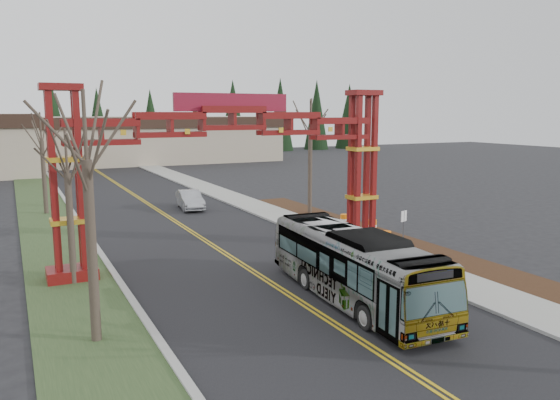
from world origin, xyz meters
TOP-DOWN VIEW (x-y plane):
  - road at (0.00, 25.00)m, footprint 12.00×110.00m
  - lane_line_left at (-0.12, 25.00)m, footprint 0.12×100.00m
  - lane_line_right at (0.12, 25.00)m, footprint 0.12×100.00m
  - curb_right at (6.15, 25.00)m, footprint 0.30×110.00m
  - sidewalk_right at (7.60, 25.00)m, footprint 2.60×110.00m
  - landscape_strip at (10.20, 10.00)m, footprint 2.60×50.00m
  - grass_median at (-8.00, 25.00)m, footprint 4.00×110.00m
  - curb_left at (-6.15, 25.00)m, footprint 0.30×110.00m
  - gateway_arch at (0.00, 18.00)m, footprint 18.20×1.60m
  - retail_building_east at (10.00, 79.95)m, footprint 38.00×20.30m
  - conifer_treeline at (0.25, 92.00)m, footprint 116.10×5.60m
  - transit_bus at (2.00, 9.91)m, footprint 3.15×10.83m
  - silver_sedan at (2.46, 33.77)m, footprint 2.06×4.71m
  - bare_tree_median_near at (-8.00, 10.37)m, footprint 3.38×3.38m
  - bare_tree_median_mid at (-8.00, 17.31)m, footprint 2.96×2.96m
  - bare_tree_median_far at (-8.00, 36.50)m, footprint 3.26×3.26m
  - bare_tree_right_far at (10.00, 27.65)m, footprint 3.21×3.21m
  - street_sign at (9.35, 15.80)m, footprint 0.49×0.20m
  - barrel_south at (8.83, 16.61)m, footprint 0.51×0.51m
  - barrel_mid at (9.64, 19.16)m, footprint 0.59×0.59m
  - barrel_north at (9.36, 21.86)m, footprint 0.54×0.54m

SIDE VIEW (x-z plane):
  - road at x=0.00m, z-range 0.00..0.02m
  - lane_line_left at x=-0.12m, z-range 0.02..0.03m
  - lane_line_right at x=0.12m, z-range 0.02..0.03m
  - grass_median at x=-8.00m, z-range 0.00..0.08m
  - landscape_strip at x=10.20m, z-range 0.00..0.12m
  - curb_right at x=6.15m, z-range 0.00..0.15m
  - curb_left at x=-6.15m, z-range 0.00..0.15m
  - sidewalk_right at x=7.60m, z-range 0.01..0.15m
  - barrel_south at x=8.83m, z-range 0.00..0.95m
  - barrel_north at x=9.36m, z-range 0.00..1.00m
  - barrel_mid at x=9.64m, z-range 0.00..1.09m
  - silver_sedan at x=2.46m, z-range 0.00..1.51m
  - transit_bus at x=2.00m, z-range 0.00..2.98m
  - street_sign at x=9.35m, z-range 0.49..2.70m
  - retail_building_east at x=10.00m, z-range 0.01..7.01m
  - bare_tree_median_mid at x=-8.00m, z-range 1.51..8.49m
  - bare_tree_median_far at x=-8.00m, z-range 1.67..9.36m
  - gateway_arch at x=0.00m, z-range 1.53..10.43m
  - bare_tree_median_near at x=-8.00m, z-range 1.91..10.29m
  - conifer_treeline at x=0.25m, z-range -0.01..12.99m
  - bare_tree_right_far at x=10.00m, z-range 2.16..10.83m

